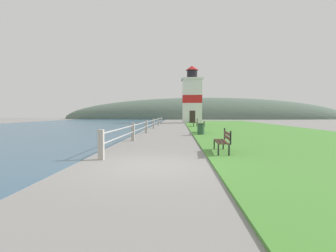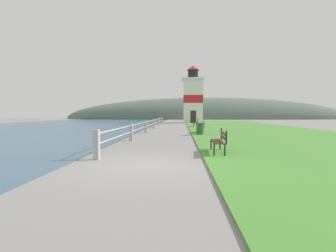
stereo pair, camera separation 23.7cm
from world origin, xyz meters
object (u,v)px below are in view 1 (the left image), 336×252
Objects in this scene: park_bench_near at (223,140)px; park_bench_far at (196,122)px; park_bench_midway at (202,126)px; trash_bin at (201,129)px; lighthouse at (192,98)px.

park_bench_far is (0.28, 20.26, 0.00)m from park_bench_near.
park_bench_midway is at bearing -87.91° from park_bench_near.
park_bench_midway is (0.12, 10.30, 0.00)m from park_bench_near.
trash_bin is at bearing 92.36° from park_bench_far.
park_bench_far is 13.46m from lighthouse.
trash_bin is at bearing -86.31° from park_bench_near.
lighthouse is at bearing -88.04° from park_bench_near.
park_bench_far reaches higher than trash_bin.
park_bench_midway is at bearing 93.48° from park_bench_far.
trash_bin is (-0.26, -1.77, -0.12)m from park_bench_midway.
park_bench_far is at bearing -88.06° from park_bench_near.
lighthouse is (0.17, 12.99, 3.54)m from park_bench_far.
park_bench_far is 2.09× the size of trash_bin.
lighthouse is 24.99m from trash_bin.
park_bench_near is 2.08× the size of trash_bin.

